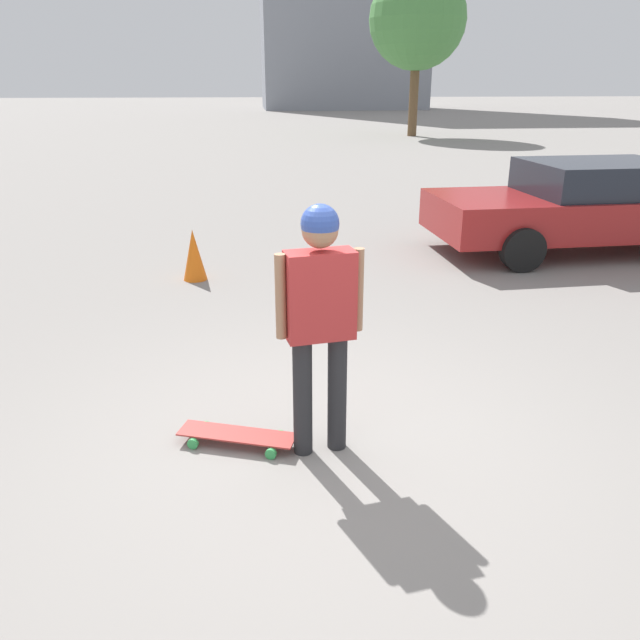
% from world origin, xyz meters
% --- Properties ---
extents(ground_plane, '(220.00, 220.00, 0.00)m').
position_xyz_m(ground_plane, '(0.00, 0.00, 0.00)').
color(ground_plane, gray).
extents(person, '(0.58, 0.27, 1.74)m').
position_xyz_m(person, '(0.00, 0.00, 1.07)').
color(person, '#262628').
rests_on(person, ground_plane).
extents(skateboard, '(0.87, 0.48, 0.09)m').
position_xyz_m(skateboard, '(0.58, -0.13, 0.07)').
color(skateboard, '#A5332D').
rests_on(skateboard, ground_plane).
extents(car_parked_near, '(4.77, 2.17, 1.34)m').
position_xyz_m(car_parked_near, '(-4.71, -5.06, 0.70)').
color(car_parked_near, maroon).
rests_on(car_parked_near, ground_plane).
extents(tree_distant, '(4.42, 4.42, 7.33)m').
position_xyz_m(tree_distant, '(-7.64, -26.76, 5.09)').
color(tree_distant, brown).
rests_on(tree_distant, ground_plane).
extents(traffic_cone, '(0.31, 0.31, 0.67)m').
position_xyz_m(traffic_cone, '(1.15, -4.23, 0.33)').
color(traffic_cone, orange).
rests_on(traffic_cone, ground_plane).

